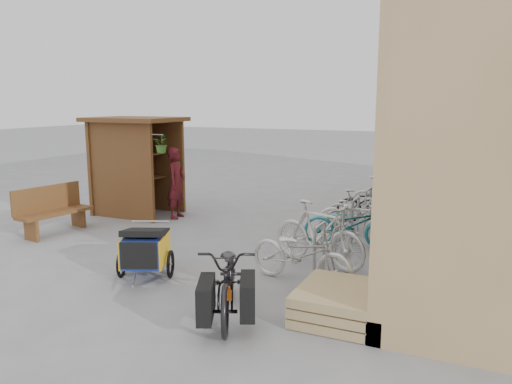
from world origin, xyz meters
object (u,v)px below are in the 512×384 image
at_px(cargo_bike, 229,279).
at_px(bike_4, 358,214).
at_px(bike_3, 355,223).
at_px(bench, 52,209).
at_px(person_kiosk, 176,183).
at_px(pallet_stack, 338,303).
at_px(shopping_carts, 418,181).
at_px(bike_7, 384,198).
at_px(bike_2, 350,224).
at_px(kiosk, 133,152).
at_px(child_trailer, 145,248).
at_px(bike_1, 319,234).
at_px(bike_5, 359,210).
at_px(bike_0, 301,254).
at_px(bike_6, 374,204).

distance_m(cargo_bike, bike_4, 4.83).
bearing_deg(cargo_bike, bike_3, 55.07).
height_order(bench, person_kiosk, person_kiosk).
relative_size(pallet_stack, shopping_carts, 0.72).
distance_m(shopping_carts, bike_7, 2.25).
xyz_separation_m(bench, bike_2, (6.03, 1.56, -0.06)).
xyz_separation_m(shopping_carts, cargo_bike, (-1.31, -8.67, -0.12)).
bearing_deg(kiosk, bike_7, 19.78).
relative_size(shopping_carts, child_trailer, 1.15).
height_order(bike_1, bike_5, bike_1).
relative_size(child_trailer, bike_0, 0.80).
bearing_deg(bike_7, child_trailer, 163.66).
bearing_deg(bike_5, child_trailer, 146.54).
bearing_deg(bike_6, bike_1, 157.89).
bearing_deg(bike_4, bike_2, 171.86).
distance_m(kiosk, cargo_bike, 6.72).
height_order(kiosk, person_kiosk, kiosk).
bearing_deg(pallet_stack, cargo_bike, -157.71).
distance_m(bike_4, bike_7, 1.70).
bearing_deg(child_trailer, bike_0, -5.96).
xyz_separation_m(bike_5, bike_6, (0.17, 0.73, 0.01)).
height_order(bike_4, bike_6, bike_6).
height_order(kiosk, bench, kiosk).
distance_m(kiosk, bike_2, 5.77).
relative_size(bench, bike_1, 0.90).
height_order(shopping_carts, bike_0, shopping_carts).
xyz_separation_m(bike_1, bike_5, (0.08, 2.69, -0.11)).
bearing_deg(bike_7, bike_0, -174.77).
bearing_deg(bike_4, child_trailer, 134.75).
relative_size(cargo_bike, bike_4, 1.24).
height_order(child_trailer, person_kiosk, person_kiosk).
bearing_deg(child_trailer, bike_4, 35.16).
distance_m(bike_0, bike_5, 3.64).
distance_m(child_trailer, bike_5, 5.01).
bearing_deg(shopping_carts, pallet_stack, -90.00).
height_order(person_kiosk, bike_6, person_kiosk).
height_order(shopping_carts, bike_1, bike_1).
bearing_deg(bench, bike_6, 40.09).
bearing_deg(bike_7, bike_4, -178.91).
relative_size(bench, shopping_carts, 0.99).
relative_size(bike_2, bike_5, 1.20).
height_order(person_kiosk, bike_4, person_kiosk).
bearing_deg(person_kiosk, bike_4, -94.60).
distance_m(bench, bike_5, 6.60).
bearing_deg(bench, bike_4, 32.46).
bearing_deg(bench, bike_2, 22.98).
relative_size(pallet_stack, bike_2, 0.68).
bearing_deg(person_kiosk, shopping_carts, -59.40).
bearing_deg(kiosk, bench, -100.22).
xyz_separation_m(bike_1, bike_3, (0.27, 1.45, -0.11)).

